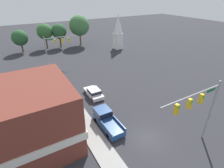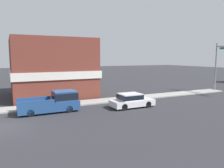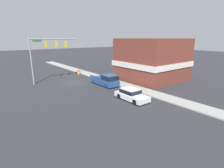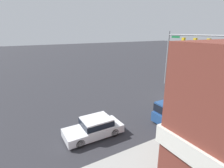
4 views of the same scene
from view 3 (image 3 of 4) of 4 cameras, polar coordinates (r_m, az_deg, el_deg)
ground_plane at (r=31.13m, az=-12.00°, el=0.38°), size 200.00×200.00×0.00m
sidewalk_curb at (r=33.91m, az=-3.35°, el=1.98°), size 2.40×60.00×0.14m
near_signal_assembly at (r=32.09m, az=-20.41°, el=10.86°), size 8.37×0.49×7.91m
car_lead at (r=22.04m, az=6.28°, el=-3.29°), size 1.94×4.52×1.46m
pickup_truck_parked at (r=28.50m, az=-1.84°, el=1.36°), size 2.05×5.54×1.95m
construction_barrel at (r=38.01m, az=-10.82°, el=3.78°), size 0.63×0.63×0.96m
corner_brick_building at (r=33.43m, az=12.95°, el=7.72°), size 10.91×10.25×7.51m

